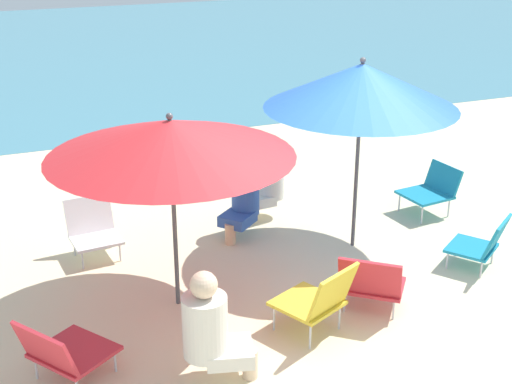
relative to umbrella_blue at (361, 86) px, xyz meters
The scene contains 13 objects.
ground_plane 2.23m from the umbrella_blue, 124.59° to the right, with size 40.00×40.00×0.00m, color beige.
sea_water 12.66m from the umbrella_blue, 93.57° to the left, with size 40.00×16.00×0.01m, color teal.
umbrella_blue is the anchor object (origin of this frame).
umbrella_red 2.15m from the umbrella_blue, 167.35° to the right, with size 2.14×2.14×1.82m.
beach_chair_a 1.99m from the umbrella_blue, 112.31° to the right, with size 0.77×0.76×0.60m.
beach_chair_b 2.29m from the umbrella_blue, 128.43° to the right, with size 0.70×0.75×0.69m.
beach_chair_c 1.99m from the umbrella_blue, 18.63° to the left, with size 0.65×0.58×0.57m.
beach_chair_d 3.12m from the umbrella_blue, 162.76° to the left, with size 0.53×0.56×0.59m.
beach_chair_e 3.76m from the umbrella_blue, 158.22° to the right, with size 0.80×0.79×0.57m.
beach_chair_f 1.98m from the umbrella_blue, 45.45° to the right, with size 0.68×0.69×0.58m.
person_a 1.80m from the umbrella_blue, 144.59° to the left, with size 0.53×0.50×0.90m.
person_b 3.02m from the umbrella_blue, 142.15° to the right, with size 0.56×0.43×0.95m.
person_c 1.77m from the umbrella_blue, 119.01° to the left, with size 0.55×0.33×0.90m.
Camera 1 is at (-2.73, -4.89, 3.43)m, focal length 49.67 mm.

